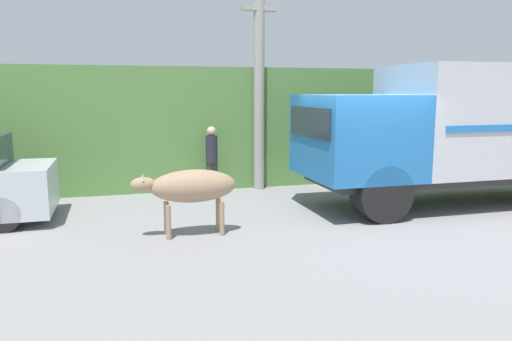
{
  "coord_description": "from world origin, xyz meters",
  "views": [
    {
      "loc": [
        -4.71,
        -8.86,
        2.56
      ],
      "look_at": [
        -2.11,
        0.22,
        1.05
      ],
      "focal_mm": 35.0,
      "sensor_mm": 36.0,
      "label": 1
    }
  ],
  "objects": [
    {
      "name": "hillside_embankment",
      "position": [
        0.0,
        6.28,
        1.58
      ],
      "size": [
        32.0,
        5.09,
        3.16
      ],
      "color": "#568442",
      "rests_on": "ground_plane"
    },
    {
      "name": "ground_plane",
      "position": [
        0.0,
        0.0,
        0.0
      ],
      "size": [
        60.0,
        60.0,
        0.0
      ],
      "primitive_type": "plane",
      "color": "gray"
    },
    {
      "name": "cargo_truck",
      "position": [
        2.84,
        0.64,
        1.75
      ],
      "size": [
        7.02,
        2.48,
        3.12
      ],
      "rotation": [
        0.0,
        0.0,
        -0.05
      ],
      "color": "#2D2D2D",
      "rests_on": "ground_plane"
    },
    {
      "name": "pedestrian_on_hill",
      "position": [
        -2.39,
        3.28,
        0.95
      ],
      "size": [
        0.35,
        0.35,
        1.69
      ],
      "rotation": [
        0.0,
        0.0,
        3.35
      ],
      "color": "#38332D",
      "rests_on": "ground_plane"
    },
    {
      "name": "utility_pole",
      "position": [
        -1.08,
        3.55,
        2.7
      ],
      "size": [
        0.9,
        0.28,
        5.21
      ],
      "color": "#9E998E",
      "rests_on": "ground_plane"
    },
    {
      "name": "brown_cow",
      "position": [
        -3.44,
        -0.24,
        0.88
      ],
      "size": [
        1.85,
        0.58,
        1.19
      ],
      "rotation": [
        0.0,
        0.0,
        0.05
      ],
      "color": "#9E7F60",
      "rests_on": "ground_plane"
    },
    {
      "name": "building_backdrop",
      "position": [
        -6.4,
        5.22,
        1.47
      ],
      "size": [
        4.96,
        2.7,
        2.92
      ],
      "color": "#8CC69E",
      "rests_on": "ground_plane"
    }
  ]
}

